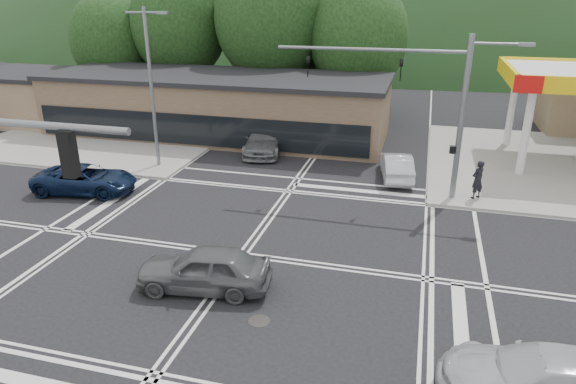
% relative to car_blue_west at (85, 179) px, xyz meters
% --- Properties ---
extents(ground, '(120.00, 120.00, 0.00)m').
position_rel_car_blue_west_xyz_m(ground, '(10.15, -4.31, -0.72)').
color(ground, black).
rests_on(ground, ground).
extents(sidewalk_ne, '(16.00, 16.00, 0.15)m').
position_rel_car_blue_west_xyz_m(sidewalk_ne, '(25.15, 10.69, -0.64)').
color(sidewalk_ne, gray).
rests_on(sidewalk_ne, ground).
extents(sidewalk_nw, '(16.00, 16.00, 0.15)m').
position_rel_car_blue_west_xyz_m(sidewalk_nw, '(-4.85, 10.69, -0.64)').
color(sidewalk_nw, gray).
rests_on(sidewalk_nw, ground).
extents(commercial_row, '(24.00, 8.00, 4.00)m').
position_rel_car_blue_west_xyz_m(commercial_row, '(2.15, 12.69, 1.28)').
color(commercial_row, brown).
rests_on(commercial_row, ground).
extents(commercial_nw, '(8.00, 7.00, 3.60)m').
position_rel_car_blue_west_xyz_m(commercial_nw, '(-13.85, 12.69, 1.08)').
color(commercial_nw, '#846B4F').
rests_on(commercial_nw, ground).
extents(hill_north, '(252.00, 126.00, 140.00)m').
position_rel_car_blue_west_xyz_m(hill_north, '(10.15, 85.69, -0.72)').
color(hill_north, '#1E3718').
rests_on(hill_north, ground).
extents(tree_n_a, '(8.00, 8.00, 11.75)m').
position_rel_car_blue_west_xyz_m(tree_n_a, '(-3.85, 19.69, 6.42)').
color(tree_n_a, '#382619').
rests_on(tree_n_a, ground).
extents(tree_n_b, '(9.00, 9.00, 12.98)m').
position_rel_car_blue_west_xyz_m(tree_n_b, '(4.15, 19.69, 7.07)').
color(tree_n_b, '#382619').
rests_on(tree_n_b, ground).
extents(tree_n_c, '(7.60, 7.60, 10.87)m').
position_rel_car_blue_west_xyz_m(tree_n_c, '(11.15, 19.69, 5.77)').
color(tree_n_c, '#382619').
rests_on(tree_n_c, ground).
extents(tree_n_d, '(6.80, 6.80, 9.76)m').
position_rel_car_blue_west_xyz_m(tree_n_d, '(-9.85, 18.69, 5.12)').
color(tree_n_d, '#382619').
rests_on(tree_n_d, ground).
extents(tree_n_e, '(8.40, 8.40, 11.98)m').
position_rel_car_blue_west_xyz_m(tree_n_e, '(8.15, 23.69, 6.42)').
color(tree_n_e, '#382619').
rests_on(tree_n_e, ground).
extents(streetlight_nw, '(2.50, 0.25, 9.00)m').
position_rel_car_blue_west_xyz_m(streetlight_nw, '(1.71, 4.69, 4.33)').
color(streetlight_nw, slate).
rests_on(streetlight_nw, ground).
extents(signal_mast_ne, '(11.65, 0.30, 8.00)m').
position_rel_car_blue_west_xyz_m(signal_mast_ne, '(17.09, 3.89, 4.35)').
color(signal_mast_ne, slate).
rests_on(signal_mast_ne, ground).
extents(car_blue_west, '(5.48, 3.15, 1.44)m').
position_rel_car_blue_west_xyz_m(car_blue_west, '(0.00, 0.00, 0.00)').
color(car_blue_west, '#0B1732').
rests_on(car_blue_west, ground).
extents(car_grey_center, '(4.87, 2.51, 1.59)m').
position_rel_car_blue_west_xyz_m(car_grey_center, '(9.71, -6.97, 0.07)').
color(car_grey_center, '#535557').
rests_on(car_grey_center, ground).
extents(car_silver_east, '(5.33, 2.17, 1.55)m').
position_rel_car_blue_west_xyz_m(car_silver_east, '(20.21, -9.81, 0.05)').
color(car_silver_east, '#B7B9BF').
rests_on(car_silver_east, ground).
extents(car_queue_a, '(2.23, 4.56, 1.44)m').
position_rel_car_blue_west_xyz_m(car_queue_a, '(15.40, 6.39, -0.00)').
color(car_queue_a, silver).
rests_on(car_queue_a, ground).
extents(car_queue_b, '(1.72, 4.23, 1.44)m').
position_rel_car_blue_west_xyz_m(car_queue_b, '(11.60, 14.46, -0.00)').
color(car_queue_b, silver).
rests_on(car_queue_b, ground).
extents(car_northbound, '(3.15, 5.83, 1.60)m').
position_rel_car_blue_west_xyz_m(car_northbound, '(6.81, 9.24, 0.08)').
color(car_northbound, slate).
rests_on(car_northbound, ground).
extents(pedestrian, '(0.83, 0.83, 1.94)m').
position_rel_car_blue_west_xyz_m(pedestrian, '(19.47, 4.03, 0.40)').
color(pedestrian, black).
rests_on(pedestrian, sidewalk_ne).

